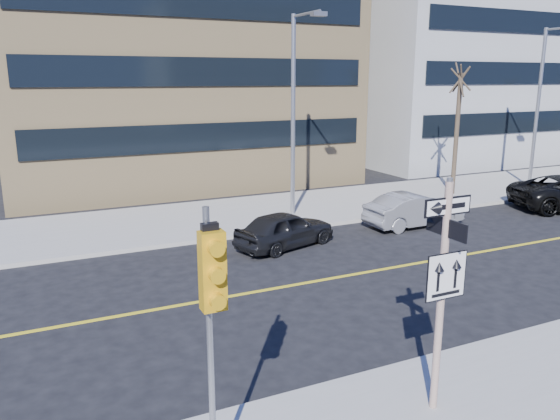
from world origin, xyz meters
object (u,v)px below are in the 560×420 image
parked_car_a (285,229)px  streetlight_a (296,103)px  parked_car_b (414,210)px  street_tree_west (460,82)px  sign_pole (443,284)px  streetlight_b (543,98)px  traffic_signal (212,294)px

parked_car_a → streetlight_a: 5.74m
parked_car_b → streetlight_a: (-3.67, 3.12, 4.09)m
street_tree_west → sign_pole: bearing=-133.3°
sign_pole → parked_car_b: sign_pole is taller
parked_car_b → streetlight_b: 11.54m
street_tree_west → streetlight_b: bearing=-6.2°
traffic_signal → parked_car_a: bearing=59.6°
traffic_signal → streetlight_b: streetlight_b is taller
sign_pole → parked_car_b: bearing=52.9°
traffic_signal → street_tree_west: bearing=39.4°
parked_car_a → parked_car_b: (5.79, 0.28, 0.03)m
traffic_signal → parked_car_a: (5.89, 10.02, -2.39)m
streetlight_a → street_tree_west: bearing=3.5°
streetlight_a → streetlight_b: 14.00m
traffic_signal → streetlight_a: (8.00, 13.42, 1.73)m
sign_pole → traffic_signal: 4.05m
parked_car_b → streetlight_b: bearing=-74.0°
parked_car_a → parked_car_b: bearing=-104.3°
street_tree_west → parked_car_b: bearing=-145.5°
streetlight_a → traffic_signal: bearing=-120.8°
parked_car_b → sign_pole: bearing=142.1°
parked_car_a → street_tree_west: 12.76m
traffic_signal → streetlight_a: size_ratio=0.50×
parked_car_b → street_tree_west: size_ratio=0.64×
parked_car_a → parked_car_b: 5.79m
parked_car_a → streetlight_b: bearing=-95.1°
parked_car_b → streetlight_b: streetlight_b is taller
sign_pole → parked_car_a: bearing=79.2°
streetlight_b → traffic_signal: bearing=-148.6°
parked_car_b → street_tree_west: street_tree_west is taller
parked_car_b → streetlight_a: bearing=48.8°
sign_pole → streetlight_b: 22.48m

